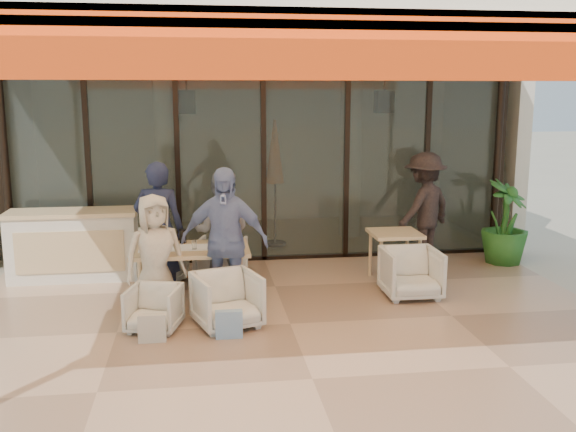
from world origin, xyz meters
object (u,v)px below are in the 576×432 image
chair_far_right (221,258)px  standing_woman (424,208)px  chair_near_left (154,307)px  dining_table (190,252)px  diner_navy (159,229)px  potted_palm (505,223)px  side_chair (411,271)px  diner_grey (222,232)px  chair_far_left (163,263)px  diner_periwinkle (224,241)px  chair_near_right (227,298)px  diner_cream (155,256)px  host_counter (74,245)px  side_table (395,239)px

chair_far_right → standing_woman: 3.36m
chair_near_left → dining_table: bearing=81.4°
diner_navy → potted_palm: diner_navy is taller
side_chair → potted_palm: (2.03, 1.46, 0.30)m
diner_navy → diner_grey: bearing=-171.6°
chair_far_left → diner_periwinkle: diner_periwinkle is taller
chair_near_right → potted_palm: potted_palm is taller
chair_far_left → diner_cream: bearing=111.9°
host_counter → chair_near_left: 2.59m
host_counter → chair_far_left: bearing=-14.6°
dining_table → diner_navy: 0.65m
host_counter → chair_far_right: size_ratio=2.65×
chair_far_left → chair_far_right: chair_far_right is taller
chair_far_left → standing_woman: standing_woman is taller
side_chair → side_table: bearing=90.5°
host_counter → potted_palm: 6.64m
chair_far_left → chair_far_right: size_ratio=0.87×
chair_far_right → diner_grey: size_ratio=0.41×
host_counter → chair_far_left: 1.34m
dining_table → chair_far_left: dining_table is taller
dining_table → chair_near_left: size_ratio=2.56×
dining_table → diner_periwinkle: 0.67m
chair_far_right → chair_near_left: bearing=80.4°
side_table → potted_palm: potted_palm is taller
chair_far_right → diner_periwinkle: bearing=104.3°
chair_near_right → side_table: size_ratio=0.97×
chair_far_left → standing_woman: bearing=-150.1°
chair_far_right → side_chair: bearing=169.6°
dining_table → diner_periwinkle: diner_periwinkle is taller
side_table → standing_woman: 1.27m
dining_table → potted_palm: bearing=14.3°
diner_cream → diner_periwinkle: size_ratio=0.83×
chair_far_right → chair_near_left: 2.08m
dining_table → side_table: 2.97m
diner_navy → side_chair: bearing=177.5°
chair_far_left → chair_near_right: chair_near_right is taller
standing_woman → potted_palm: 1.30m
chair_near_left → side_chair: (3.33, 0.76, 0.08)m
chair_near_left → standing_woman: size_ratio=0.33×
chair_near_left → potted_palm: size_ratio=0.43×
chair_far_right → diner_navy: bearing=45.0°
chair_near_right → diner_periwinkle: (0.00, 0.50, 0.56)m
host_counter → chair_far_right: (2.12, -0.33, -0.18)m
dining_table → diner_navy: bearing=132.8°
chair_near_left → chair_near_right: 0.84m
host_counter → potted_palm: potted_palm is taller
diner_cream → side_table: (3.33, 1.01, -0.12)m
diner_periwinkle → host_counter: bearing=153.8°
potted_palm → standing_woman: bearing=168.2°
chair_near_left → side_chair: bearing=27.5°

